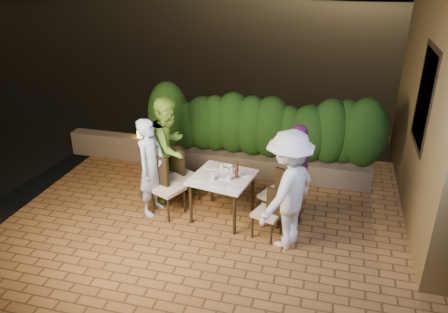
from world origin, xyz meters
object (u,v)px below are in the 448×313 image
(beer_bottle, at_px, (237,170))
(chair_right_front, at_px, (268,212))
(bowl, at_px, (227,167))
(diner_white, at_px, (288,190))
(chair_left_back, at_px, (184,176))
(diner_purple, at_px, (297,176))
(dining_table, at_px, (222,197))
(parapet_lamp, at_px, (140,134))
(diner_green, at_px, (169,148))
(diner_blue, at_px, (151,167))
(chair_right_back, at_px, (276,194))
(chair_left_front, at_px, (168,187))

(beer_bottle, relative_size, chair_right_front, 0.33)
(bowl, relative_size, diner_white, 0.10)
(beer_bottle, height_order, diner_white, diner_white)
(chair_left_back, distance_m, diner_white, 2.11)
(beer_bottle, xyz_separation_m, diner_white, (0.86, -0.48, 0.01))
(beer_bottle, relative_size, diner_purple, 0.16)
(dining_table, bearing_deg, diner_purple, 4.37)
(diner_white, height_order, parapet_lamp, diner_white)
(beer_bottle, xyz_separation_m, bowl, (-0.24, 0.27, -0.12))
(diner_green, bearing_deg, diner_purple, -94.10)
(diner_blue, xyz_separation_m, diner_white, (2.26, -0.34, 0.08))
(diner_green, bearing_deg, chair_right_back, -94.41)
(bowl, relative_size, diner_purple, 0.11)
(diner_blue, distance_m, diner_white, 2.29)
(diner_blue, bearing_deg, parapet_lamp, 38.42)
(diner_green, bearing_deg, bowl, -94.77)
(chair_left_front, xyz_separation_m, chair_right_front, (1.69, -0.22, -0.07))
(beer_bottle, distance_m, diner_green, 1.42)
(bowl, height_order, diner_purple, diner_purple)
(chair_right_front, height_order, diner_purple, diner_purple)
(bowl, relative_size, diner_green, 0.10)
(chair_right_front, distance_m, diner_blue, 2.02)
(diner_blue, bearing_deg, beer_bottle, -76.17)
(diner_green, distance_m, diner_purple, 2.30)
(diner_blue, height_order, parapet_lamp, diner_blue)
(chair_right_front, bearing_deg, dining_table, -5.53)
(bowl, xyz_separation_m, diner_white, (1.10, -0.76, 0.13))
(dining_table, distance_m, chair_left_back, 0.88)
(bowl, relative_size, chair_right_front, 0.22)
(chair_right_front, relative_size, parapet_lamp, 6.06)
(diner_blue, xyz_separation_m, diner_green, (0.06, 0.63, 0.09))
(diner_white, bearing_deg, beer_bottle, -93.95)
(chair_left_back, bearing_deg, beer_bottle, 14.00)
(chair_left_front, bearing_deg, diner_blue, -157.83)
(bowl, xyz_separation_m, chair_right_front, (0.81, -0.64, -0.35))
(diner_blue, height_order, diner_white, diner_white)
(chair_right_front, height_order, diner_blue, diner_blue)
(chair_left_back, bearing_deg, dining_table, 8.26)
(diner_white, bearing_deg, parapet_lamp, -98.07)
(dining_table, relative_size, bowl, 4.84)
(chair_right_back, xyz_separation_m, parapet_lamp, (-3.10, 1.60, 0.09))
(diner_purple, bearing_deg, diner_green, -93.85)
(bowl, xyz_separation_m, chair_left_front, (-0.89, -0.42, -0.28))
(diner_green, bearing_deg, beer_bottle, -103.84)
(chair_left_front, distance_m, parapet_lamp, 2.31)
(bowl, bearing_deg, chair_left_back, 174.74)
(beer_bottle, relative_size, diner_blue, 0.17)
(dining_table, xyz_separation_m, bowl, (-0.01, 0.29, 0.40))
(diner_purple, bearing_deg, bowl, -93.22)
(diner_green, height_order, diner_purple, diner_green)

